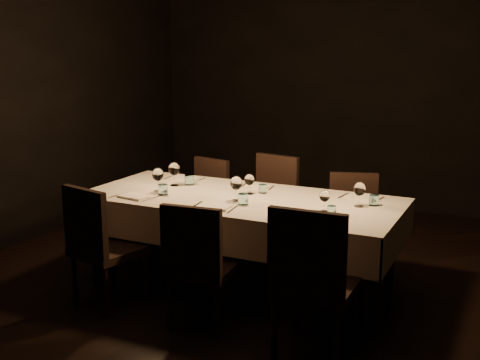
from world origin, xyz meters
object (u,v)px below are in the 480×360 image
at_px(dining_table, 240,206).
at_px(chair_near_left, 99,241).
at_px(chair_near_center, 198,260).
at_px(chair_far_center, 271,201).
at_px(chair_far_right, 353,219).
at_px(chair_far_left, 205,199).
at_px(chair_near_right, 312,277).

relative_size(dining_table, chair_near_left, 2.68).
bearing_deg(chair_near_left, chair_near_center, -165.87).
xyz_separation_m(chair_near_center, chair_far_center, (-0.15, 1.64, 0.02)).
distance_m(dining_table, chair_near_left, 1.13).
relative_size(chair_far_center, chair_far_right, 1.08).
xyz_separation_m(dining_table, chair_far_left, (-0.76, 0.80, -0.20)).
relative_size(dining_table, chair_far_left, 2.91).
bearing_deg(chair_far_right, chair_near_center, -132.40).
bearing_deg(chair_far_left, chair_near_right, -31.91).
bearing_deg(chair_far_right, chair_near_right, -102.21).
bearing_deg(chair_near_center, chair_far_right, -119.06).
xyz_separation_m(chair_far_center, chair_far_right, (0.82, -0.12, -0.03)).
relative_size(chair_near_right, chair_far_right, 1.16).
xyz_separation_m(dining_table, chair_near_left, (-0.78, -0.79, -0.17)).
height_order(chair_near_right, chair_far_left, chair_near_right).
distance_m(chair_near_left, chair_near_center, 0.84).
relative_size(dining_table, chair_far_right, 2.91).
height_order(chair_near_right, chair_far_center, chair_near_right).
bearing_deg(chair_near_center, dining_table, -91.14).
xyz_separation_m(dining_table, chair_far_right, (0.73, 0.74, -0.20)).
height_order(chair_near_left, chair_far_left, chair_near_left).
relative_size(dining_table, chair_far_center, 2.69).
relative_size(chair_near_left, chair_near_right, 0.94).
relative_size(chair_far_left, chair_far_right, 1.00).
height_order(chair_near_left, chair_near_right, chair_near_right).
relative_size(chair_near_right, chair_far_left, 1.16).
bearing_deg(chair_far_left, chair_far_right, 10.56).
relative_size(chair_near_center, chair_far_left, 1.04).
distance_m(chair_near_left, chair_far_left, 1.59).
relative_size(chair_near_right, chair_far_center, 1.07).
relative_size(chair_near_center, chair_far_center, 0.96).
bearing_deg(chair_far_left, chair_near_left, -77.79).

